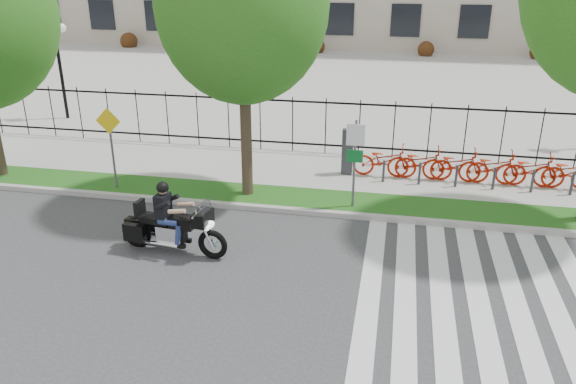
# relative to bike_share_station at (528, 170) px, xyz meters

# --- Properties ---
(ground) EXTENTS (120.00, 120.00, 0.00)m
(ground) POSITION_rel_bike_share_station_xyz_m (-6.54, -7.20, -0.68)
(ground) COLOR #353537
(ground) RESTS_ON ground
(curb) EXTENTS (60.00, 0.20, 0.15)m
(curb) POSITION_rel_bike_share_station_xyz_m (-6.54, -3.10, -0.61)
(curb) COLOR #A5A19B
(curb) RESTS_ON ground
(grass_verge) EXTENTS (60.00, 1.50, 0.15)m
(grass_verge) POSITION_rel_bike_share_station_xyz_m (-6.54, -2.25, -0.61)
(grass_verge) COLOR #1A4F13
(grass_verge) RESTS_ON ground
(sidewalk) EXTENTS (60.00, 3.50, 0.15)m
(sidewalk) POSITION_rel_bike_share_station_xyz_m (-6.54, 0.25, -0.61)
(sidewalk) COLOR #9D9B93
(sidewalk) RESTS_ON ground
(plaza) EXTENTS (80.00, 34.00, 0.10)m
(plaza) POSITION_rel_bike_share_station_xyz_m (-6.54, 17.80, -0.63)
(plaza) COLOR #9D9B93
(plaza) RESTS_ON ground
(crosswalk_stripes) EXTENTS (5.70, 8.00, 0.01)m
(crosswalk_stripes) POSITION_rel_bike_share_station_xyz_m (-1.71, -7.20, -0.68)
(crosswalk_stripes) COLOR silver
(crosswalk_stripes) RESTS_ON ground
(iron_fence) EXTENTS (30.00, 0.06, 2.00)m
(iron_fence) POSITION_rel_bike_share_station_xyz_m (-6.54, 2.00, 0.47)
(iron_fence) COLOR black
(iron_fence) RESTS_ON sidewalk
(lamp_post_left) EXTENTS (1.06, 0.70, 4.25)m
(lamp_post_left) POSITION_rel_bike_share_station_xyz_m (-18.54, 4.80, 2.52)
(lamp_post_left) COLOR black
(lamp_post_left) RESTS_ON ground
(street_tree_1) EXTENTS (4.66, 4.66, 8.08)m
(street_tree_1) POSITION_rel_bike_share_station_xyz_m (-8.28, -2.25, 4.86)
(street_tree_1) COLOR #38281E
(street_tree_1) RESTS_ON grass_verge
(bike_share_station) EXTENTS (11.19, 0.89, 1.50)m
(bike_share_station) POSITION_rel_bike_share_station_xyz_m (0.00, 0.00, 0.00)
(bike_share_station) COLOR #2D2D33
(bike_share_station) RESTS_ON sidewalk
(sign_pole_regulatory) EXTENTS (0.50, 0.09, 2.50)m
(sign_pole_regulatory) POSITION_rel_bike_share_station_xyz_m (-5.11, -2.62, 1.06)
(sign_pole_regulatory) COLOR #59595B
(sign_pole_regulatory) RESTS_ON grass_verge
(sign_pole_warning) EXTENTS (0.78, 0.09, 2.49)m
(sign_pole_warning) POSITION_rel_bike_share_station_xyz_m (-12.35, -2.62, 1.06)
(sign_pole_warning) COLOR #59595B
(sign_pole_warning) RESTS_ON grass_verge
(motorcycle_rider) EXTENTS (2.83, 0.95, 2.18)m
(motorcycle_rider) POSITION_rel_bike_share_station_xyz_m (-9.15, -5.91, 0.04)
(motorcycle_rider) COLOR black
(motorcycle_rider) RESTS_ON ground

